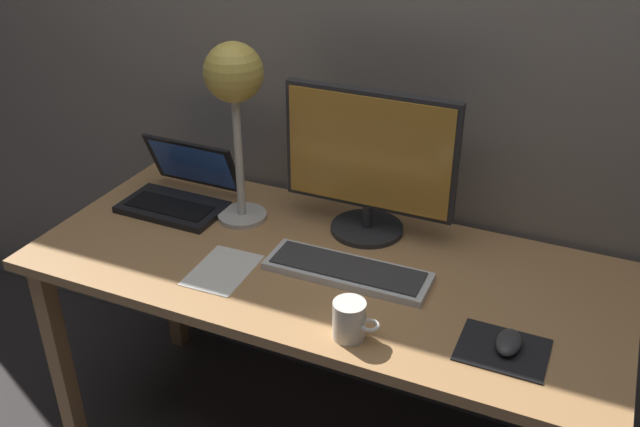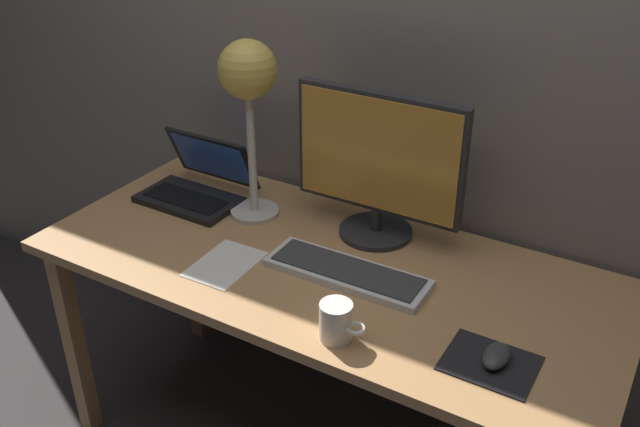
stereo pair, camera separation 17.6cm
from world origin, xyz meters
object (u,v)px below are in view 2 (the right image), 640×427
Objects in this scene: laptop at (200,180)px; desk_lamp at (248,83)px; keyboard_main at (347,272)px; coffee_mug at (337,322)px; monitor at (378,163)px; mouse at (496,356)px.

desk_lamp reaches higher than laptop.
laptop is (-0.62, 0.17, 0.04)m from keyboard_main.
laptop is at bearing 150.95° from coffee_mug.
monitor is 0.92× the size of desk_lamp.
laptop is at bearing 164.40° from mouse.
keyboard_main is at bearing -15.01° from laptop.
mouse is at bearing -16.42° from keyboard_main.
coffee_mug is at bearing -163.12° from mouse.
desk_lamp is 4.77× the size of coffee_mug.
laptop is (-0.59, -0.07, -0.17)m from monitor.
coffee_mug is at bearing -29.05° from laptop.
desk_lamp is (-0.40, 0.15, 0.40)m from keyboard_main.
monitor is at bearing 98.34° from keyboard_main.
desk_lamp is at bearing -3.75° from laptop.
monitor is 0.62m from laptop.
monitor is 5.16× the size of mouse.
mouse is at bearing -15.60° from laptop.
monitor reaches higher than coffee_mug.
keyboard_main is 0.46m from mouse.
desk_lamp reaches higher than monitor.
mouse is (0.48, -0.37, -0.21)m from monitor.
laptop reaches higher than coffee_mug.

